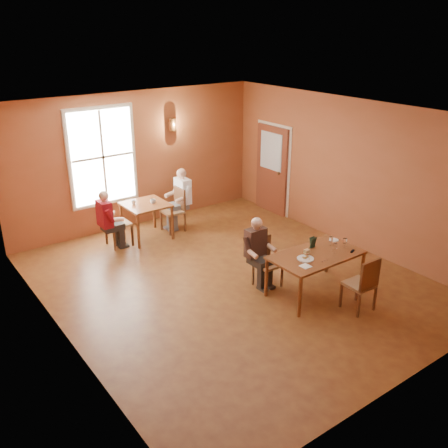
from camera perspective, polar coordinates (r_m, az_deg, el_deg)
ground at (r=9.07m, az=0.75°, el=-6.54°), size 6.00×7.00×0.01m
wall_back at (r=11.32m, az=-9.98°, el=7.23°), size 6.00×0.04×3.00m
wall_front at (r=6.27m, az=20.52°, el=-6.54°), size 6.00×0.04×3.00m
wall_left at (r=7.19m, az=-18.70°, el=-2.50°), size 0.04×7.00×3.00m
wall_right at (r=10.45m, az=14.14°, el=5.63°), size 0.04×7.00×3.00m
ceiling at (r=8.07m, az=0.86°, el=12.48°), size 6.00×7.00×0.04m
window at (r=10.91m, az=-13.70°, el=7.46°), size 1.36×0.10×1.96m
door at (r=12.06m, az=5.43°, el=6.18°), size 0.12×1.04×2.10m
wall_sconce at (r=11.49m, az=-5.91°, el=11.25°), size 0.16×0.16×0.28m
main_table at (r=8.69m, az=10.34°, el=-5.58°), size 1.57×0.88×0.73m
chair_diner_main at (r=8.75m, az=5.03°, el=-4.49°), size 0.39×0.39×0.89m
diner_main at (r=8.66m, az=5.20°, el=-3.64°), size 0.48×0.48×1.20m
chair_empty at (r=8.32m, az=15.21°, el=-6.53°), size 0.43×0.43×0.94m
plate_food at (r=8.31m, az=9.29°, el=-3.88°), size 0.29×0.29×0.04m
sandwich at (r=8.41m, az=9.43°, el=-3.30°), size 0.09×0.08×0.10m
goblet_a at (r=8.85m, az=12.10°, el=-1.87°), size 0.09×0.09×0.18m
goblet_b at (r=8.84m, az=13.64°, el=-2.07°), size 0.09×0.09×0.18m
goblet_c at (r=8.60m, az=12.58°, el=-2.65°), size 0.08×0.08×0.18m
menu_stand at (r=8.71m, az=10.11°, el=-2.08°), size 0.12×0.06×0.20m
knife at (r=8.33m, az=11.47°, el=-4.10°), size 0.20×0.02×0.00m
napkin at (r=8.08m, az=9.30°, el=-4.78°), size 0.16×0.16×0.01m
side_plate at (r=9.10m, az=12.45°, el=-1.80°), size 0.19×0.19×0.01m
sunglasses at (r=8.75m, az=14.47°, el=-3.01°), size 0.13×0.08×0.02m
second_table at (r=10.81m, az=-8.83°, el=0.37°), size 0.88×0.88×0.78m
chair_diner_white at (r=11.06m, az=-5.89°, el=1.56°), size 0.43×0.43×0.97m
diner_white at (r=11.02m, az=-5.79°, el=2.45°), size 0.53×0.53×1.32m
chair_diner_maroon at (r=10.51m, az=-12.00°, el=0.17°), size 0.44×0.44×1.01m
diner_maroon at (r=10.46m, az=-12.19°, el=0.69°), size 0.49×0.49×1.23m
cup_a at (r=10.66m, az=-8.12°, el=2.58°), size 0.13×0.13×0.09m
cup_b at (r=10.66m, az=-10.29°, el=2.45°), size 0.13×0.13×0.09m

